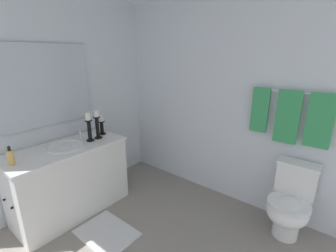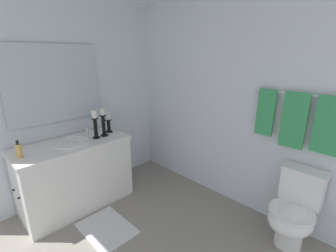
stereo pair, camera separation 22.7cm
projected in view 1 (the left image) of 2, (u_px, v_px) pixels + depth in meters
name	position (u px, v px, depth m)	size (l,w,h in m)	color
floor	(160.00, 250.00, 2.21)	(3.02, 2.47, 0.02)	gray
wall_back	(227.00, 102.00, 2.76)	(3.02, 0.04, 2.45)	silver
wall_left	(62.00, 102.00, 2.74)	(0.04, 2.47, 2.45)	silver
vanity_cabinet	(70.00, 179.00, 2.65)	(0.58, 1.25, 0.81)	white
sink_basin	(66.00, 150.00, 2.54)	(0.40, 0.40, 0.24)	white
mirror	(44.00, 86.00, 2.51)	(0.02, 1.05, 0.88)	silver
candle_holder_tall	(101.00, 125.00, 2.89)	(0.09, 0.09, 0.24)	black
candle_holder_short	(97.00, 124.00, 2.74)	(0.09, 0.09, 0.34)	black
candle_holder_mid	(89.00, 126.00, 2.65)	(0.09, 0.09, 0.34)	black
soap_bottle	(11.00, 157.00, 2.10)	(0.06, 0.06, 0.18)	#E5B259
toilet	(290.00, 203.00, 2.29)	(0.39, 0.54, 0.75)	white
towel_bar	(292.00, 92.00, 2.25)	(0.02, 0.02, 0.82)	silver
towel_near_vanity	(260.00, 110.00, 2.46)	(0.17, 0.03, 0.47)	#389E59
towel_center	(287.00, 117.00, 2.31)	(0.22, 0.03, 0.54)	#389E59
towel_near_corner	(320.00, 121.00, 2.14)	(0.22, 0.03, 0.52)	#389E59
bath_mat	(107.00, 233.00, 2.39)	(0.60, 0.44, 0.02)	silver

